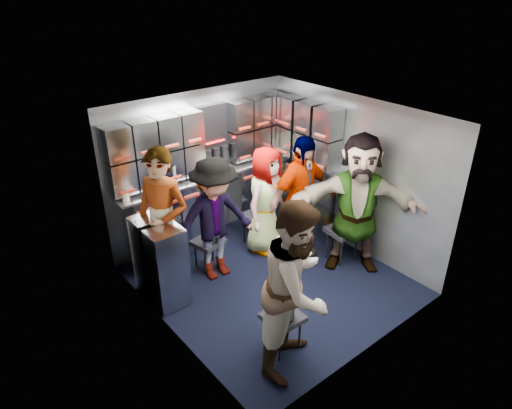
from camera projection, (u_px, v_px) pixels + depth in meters
floor at (271, 280)px, 5.70m from camera, size 3.00×3.00×0.00m
wall_back at (201, 167)px, 6.25m from camera, size 2.80×0.04×2.10m
wall_left at (163, 247)px, 4.44m from camera, size 0.04×3.00×2.10m
wall_right at (352, 175)px, 6.00m from camera, size 0.04×3.00×2.10m
ceiling at (274, 116)px, 4.74m from camera, size 2.80×3.00×0.02m
cart_bank_back at (211, 208)px, 6.36m from camera, size 2.68×0.38×0.99m
cart_bank_left at (160, 262)px, 5.19m from camera, size 0.38×0.76×0.99m
counter at (209, 174)px, 6.13m from camera, size 2.68×0.42×0.03m
locker_bank_back at (205, 139)px, 5.95m from camera, size 2.68×0.28×0.82m
locker_bank_right at (308, 132)px, 6.20m from camera, size 0.28×1.00×0.82m
right_cabinet at (310, 200)px, 6.58m from camera, size 0.28×1.20×1.00m
coffee_niche at (214, 136)px, 6.10m from camera, size 0.46×0.16×0.84m
red_latch_strip at (218, 188)px, 6.05m from camera, size 2.60×0.02×0.03m
jump_seat_near_left at (283, 319)px, 4.51m from camera, size 0.37×0.36×0.43m
jump_seat_mid_left at (208, 243)px, 5.77m from camera, size 0.41×0.40×0.42m
jump_seat_center at (257, 218)px, 6.30m from camera, size 0.39×0.37×0.46m
jump_seat_mid_right at (290, 224)px, 6.18m from camera, size 0.43×0.41×0.44m
jump_seat_near_right at (343, 232)px, 5.95m from camera, size 0.42×0.40×0.46m
attendant_standing at (163, 224)px, 5.16m from camera, size 0.70×0.78×1.79m
attendant_arc_a at (297, 287)px, 4.16m from camera, size 1.06×0.97×1.75m
attendant_arc_b at (215, 220)px, 5.46m from camera, size 1.05×0.65×1.58m
attendant_arc_c at (266, 201)px, 6.02m from camera, size 0.83×0.66×1.48m
attendant_arc_d at (300, 199)px, 5.85m from camera, size 0.99×0.42×1.68m
attendant_arc_e at (357, 203)px, 5.60m from camera, size 1.54×1.57×1.80m
bottle_left at (173, 176)px, 5.71m from camera, size 0.07×0.07×0.26m
bottle_mid at (174, 175)px, 5.71m from camera, size 0.06×0.06×0.27m
bottle_right at (273, 147)px, 6.64m from camera, size 0.06×0.06×0.25m
cup_left at (126, 196)px, 5.37m from camera, size 0.08×0.08×0.10m
cup_right at (273, 152)px, 6.66m from camera, size 0.08×0.08×0.10m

